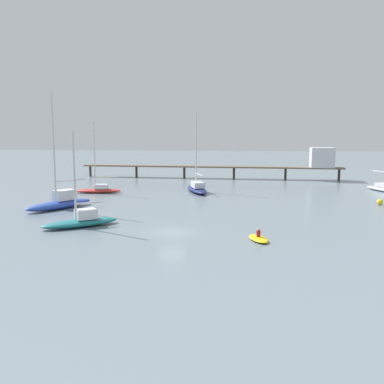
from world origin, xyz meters
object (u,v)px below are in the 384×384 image
pier (280,161)px  sailboat_blue (60,201)px  sailboat_red (98,189)px  sailboat_teal (81,220)px  mooring_buoy_inner (380,202)px  dinghy_yellow (258,238)px  sailboat_navy (197,187)px

pier → sailboat_blue: (-30.99, -38.18, -2.90)m
sailboat_red → sailboat_teal: size_ratio=1.16×
sailboat_red → sailboat_blue: (0.00, -14.47, 0.29)m
pier → mooring_buoy_inner: bearing=-71.3°
pier → sailboat_red: sailboat_red is taller
mooring_buoy_inner → sailboat_teal: bearing=-153.7°
dinghy_yellow → mooring_buoy_inner: 27.01m
mooring_buoy_inner → sailboat_navy: bearing=159.5°
pier → sailboat_red: size_ratio=4.92×
sailboat_red → dinghy_yellow: sailboat_red is taller
sailboat_blue → sailboat_navy: bearing=47.3°
sailboat_red → sailboat_blue: 14.48m
sailboat_red → sailboat_teal: (6.52, -24.24, 0.01)m
sailboat_teal → dinghy_yellow: sailboat_teal is taller
pier → dinghy_yellow: bearing=-97.3°
sailboat_blue → pier: bearing=50.9°
sailboat_teal → pier: bearing=63.0°
sailboat_red → sailboat_navy: (15.77, 2.59, 0.13)m
pier → sailboat_teal: 53.93m
sailboat_navy → sailboat_teal: size_ratio=1.33×
sailboat_blue → sailboat_teal: bearing=-56.3°
dinghy_yellow → mooring_buoy_inner: bearing=50.8°
sailboat_navy → sailboat_teal: bearing=-109.0°
pier → dinghy_yellow: pier is taller
sailboat_navy → sailboat_blue: (-15.76, -17.07, 0.16)m
sailboat_blue → sailboat_teal: sailboat_blue is taller
sailboat_red → sailboat_blue: sailboat_blue is taller
dinghy_yellow → pier: bearing=82.7°
sailboat_teal → dinghy_yellow: 18.21m
sailboat_red → sailboat_blue: size_ratio=0.78×
sailboat_blue → mooring_buoy_inner: (41.41, 7.48, -0.56)m
sailboat_red → sailboat_teal: sailboat_red is taller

